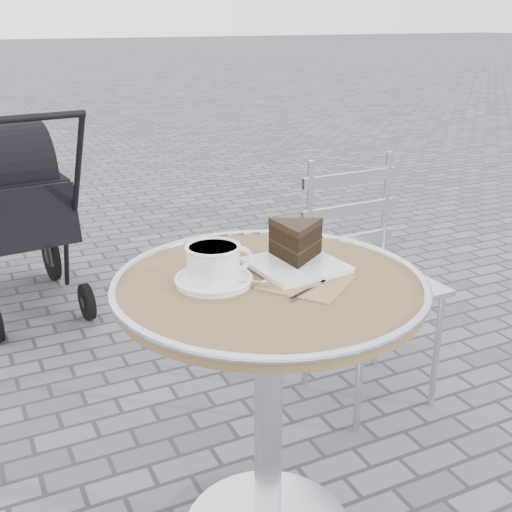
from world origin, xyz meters
name	(u,v)px	position (x,y,z in m)	size (l,w,h in m)	color
cafe_table	(269,346)	(0.00, 0.00, 0.57)	(0.72, 0.72, 0.74)	silver
cappuccino_set	(214,267)	(-0.11, 0.05, 0.77)	(0.18, 0.17, 0.09)	white
cake_plate_set	(297,246)	(0.10, 0.06, 0.78)	(0.25, 0.32, 0.11)	#A37B59
bistro_chair	(359,252)	(0.62, 0.53, 0.53)	(0.39, 0.39, 0.85)	silver
baby_stroller	(14,216)	(-0.38, 1.83, 0.43)	(0.52, 0.97, 0.96)	black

